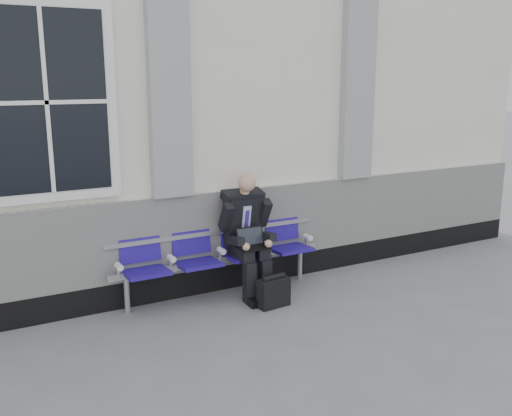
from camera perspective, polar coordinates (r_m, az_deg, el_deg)
ground at (r=5.10m, az=-19.76°, el=-17.07°), size 70.00×70.00×0.00m
bench at (r=6.60m, az=-3.75°, el=-4.10°), size 2.60×0.47×0.91m
businessman at (r=6.54m, az=-0.94°, el=-2.21°), size 0.58×0.78×1.43m
briefcase at (r=6.36m, az=1.79°, el=-8.39°), size 0.37×0.19×0.37m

